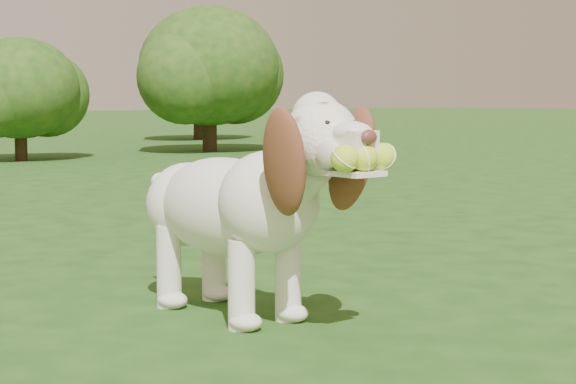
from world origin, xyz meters
TOP-DOWN VIEW (x-y plane):
  - ground at (0.00, 0.00)m, footprint 80.00×80.00m
  - dog at (-0.18, -0.01)m, footprint 0.40×1.06m
  - shrub_d at (4.16, 7.70)m, footprint 1.70×1.70m
  - shrub_f at (5.66, 10.61)m, footprint 1.69×1.69m
  - shrub_c at (1.71, 7.39)m, footprint 1.24×1.24m

SIDE VIEW (x-z plane):
  - ground at x=0.00m, z-range 0.00..0.00m
  - dog at x=-0.18m, z-range 0.02..0.71m
  - shrub_c at x=1.71m, z-range 0.11..1.40m
  - shrub_f at x=5.66m, z-range 0.15..1.90m
  - shrub_d at x=4.16m, z-range 0.15..1.91m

